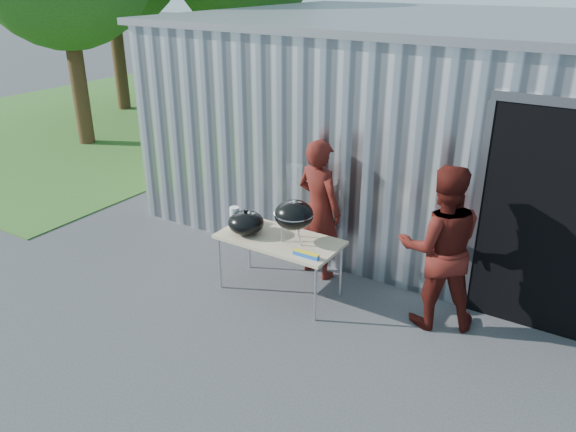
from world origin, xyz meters
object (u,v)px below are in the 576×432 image
Objects in this scene: person_cook at (319,209)px; person_bystander at (440,248)px; folding_table at (279,241)px; kettle_grill at (294,209)px.

person_cook is 1.70m from person_bystander.
person_cook is at bearing -37.20° from person_bystander.
person_bystander reaches higher than person_cook.
person_bystander is (1.68, -0.28, 0.02)m from person_cook.
person_cook is at bearing 77.07° from folding_table.
folding_table is 0.79× the size of person_bystander.
person_cook reaches higher than kettle_grill.
person_cook reaches higher than folding_table.
folding_table is at bearing -15.25° from person_bystander.
person_bystander is (1.83, 0.40, 0.24)m from folding_table.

